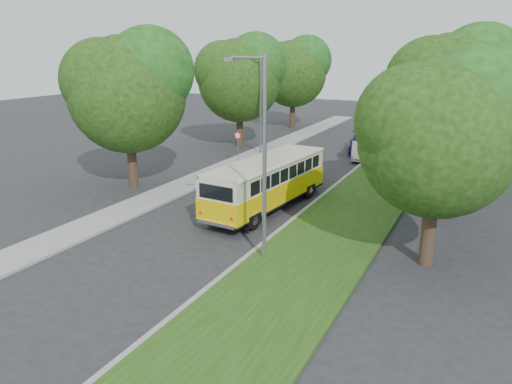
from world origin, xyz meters
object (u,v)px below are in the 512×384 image
at_px(car_white, 361,151).
at_px(car_blue, 362,144).
at_px(lamppost_near, 262,153).
at_px(car_silver, 306,174).
at_px(vintage_bus, 267,184).
at_px(lamppost_far, 259,102).
at_px(car_grey, 384,129).

xyz_separation_m(car_white, car_blue, (-0.57, 2.51, 0.07)).
relative_size(lamppost_near, car_silver, 2.18).
relative_size(lamppost_near, car_white, 2.08).
distance_m(vintage_bus, car_blue, 16.75).
distance_m(lamppost_near, car_blue, 23.11).
distance_m(lamppost_far, car_white, 8.63).
bearing_deg(car_blue, car_silver, -106.72).
xyz_separation_m(lamppost_far, car_grey, (7.13, 12.89, -3.45)).
relative_size(lamppost_far, vintage_bus, 0.82).
xyz_separation_m(car_white, car_grey, (-0.56, 11.15, 0.03)).
distance_m(lamppost_near, car_white, 20.62).
distance_m(lamppost_far, vintage_bus, 14.26).
distance_m(vintage_bus, car_silver, 5.79).
bearing_deg(car_grey, car_white, -78.68).
xyz_separation_m(lamppost_far, car_blue, (7.13, 4.25, -3.41)).
bearing_deg(car_silver, vintage_bus, -107.52).
relative_size(lamppost_near, car_blue, 1.65).
bearing_deg(car_silver, car_blue, 69.14).
height_order(car_white, car_blue, car_blue).
bearing_deg(car_grey, vintage_bus, -83.33).
relative_size(vintage_bus, car_grey, 1.91).
bearing_deg(lamppost_far, lamppost_near, -64.29).
height_order(lamppost_near, car_blue, lamppost_near).
bearing_deg(lamppost_near, car_white, 93.41).
height_order(lamppost_near, car_grey, lamppost_near).
relative_size(car_silver, car_blue, 0.75).
bearing_deg(car_silver, lamppost_near, -95.06).
height_order(car_white, car_grey, car_grey).
xyz_separation_m(lamppost_near, car_grey, (-1.77, 31.39, -3.70)).
distance_m(lamppost_near, vintage_bus, 7.21).
height_order(vintage_bus, car_grey, vintage_bus).
bearing_deg(vintage_bus, car_grey, 94.01).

